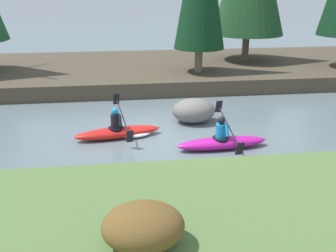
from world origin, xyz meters
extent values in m
plane|color=slate|center=(0.00, 0.00, 0.00)|extent=(90.00, 90.00, 0.00)
cube|color=#56753D|center=(0.00, -5.90, 0.31)|extent=(44.00, 6.11, 0.62)
cube|color=#4C4233|center=(0.00, 8.74, 0.34)|extent=(44.00, 8.41, 0.67)
cylinder|color=#7A664C|center=(1.91, 6.54, 1.22)|extent=(0.36, 0.36, 1.10)
cylinder|color=brown|center=(5.00, 9.08, 1.36)|extent=(0.36, 0.36, 1.37)
ellipsoid|color=brown|center=(-1.59, -6.01, 0.98)|extent=(1.34, 1.12, 0.73)
ellipsoid|color=#C61999|center=(1.09, -0.94, 0.17)|extent=(2.73, 0.78, 0.34)
cone|color=#C61999|center=(2.33, -0.86, 0.19)|extent=(0.36, 0.22, 0.20)
cylinder|color=black|center=(1.04, -0.94, 0.31)|extent=(0.51, 0.51, 0.08)
cylinder|color=#1984CC|center=(1.04, -0.94, 0.56)|extent=(0.32, 0.32, 0.42)
sphere|color=black|center=(1.04, -0.94, 0.89)|extent=(0.24, 0.24, 0.23)
cylinder|color=#1984CC|center=(1.12, -0.69, 0.65)|extent=(0.10, 0.23, 0.35)
cylinder|color=#1984CC|center=(1.16, -1.17, 0.65)|extent=(0.10, 0.23, 0.35)
cylinder|color=black|center=(1.27, -0.93, 0.69)|extent=(0.16, 1.91, 0.65)
cube|color=black|center=(1.21, 0.02, 1.00)|extent=(0.21, 0.17, 0.41)
cube|color=black|center=(1.33, -1.87, 0.38)|extent=(0.21, 0.17, 0.41)
ellipsoid|color=red|center=(-1.96, 0.33, 0.17)|extent=(2.76, 1.08, 0.34)
cone|color=red|center=(-0.73, 0.56, 0.19)|extent=(0.38, 0.26, 0.20)
cylinder|color=black|center=(-2.00, 0.32, 0.31)|extent=(0.56, 0.56, 0.08)
cylinder|color=black|center=(-2.00, 0.32, 0.56)|extent=(0.35, 0.35, 0.42)
sphere|color=#1E89D1|center=(-2.00, 0.32, 0.89)|extent=(0.27, 0.27, 0.23)
cylinder|color=black|center=(-1.95, 0.58, 0.65)|extent=(0.13, 0.24, 0.35)
cylinder|color=black|center=(-1.86, 0.10, 0.65)|extent=(0.13, 0.24, 0.35)
cylinder|color=black|center=(-1.78, 0.36, 0.69)|extent=(0.38, 1.89, 0.65)
cube|color=black|center=(-1.95, 1.30, 1.00)|extent=(0.23, 0.19, 0.41)
cube|color=black|center=(-1.60, -0.57, 0.38)|extent=(0.23, 0.19, 0.41)
ellipsoid|color=white|center=(-1.41, 0.43, 0.09)|extent=(1.21, 0.89, 0.18)
ellipsoid|color=slate|center=(0.71, 1.46, 0.43)|extent=(1.50, 1.18, 0.85)
camera|label=1|loc=(-1.90, -11.34, 4.65)|focal=42.00mm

